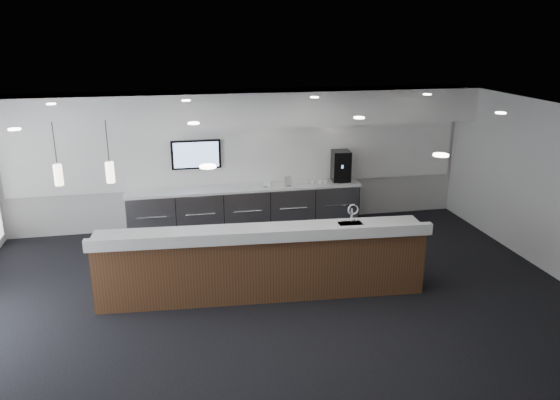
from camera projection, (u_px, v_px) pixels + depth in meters
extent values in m
plane|color=black|center=(279.00, 307.00, 8.64)|extent=(10.00, 10.00, 0.00)
cube|color=black|center=(279.00, 118.00, 7.73)|extent=(10.00, 8.00, 0.02)
cube|color=silver|center=(242.00, 158.00, 11.92)|extent=(10.00, 0.02, 3.00)
cube|color=white|center=(244.00, 108.00, 11.15)|extent=(10.00, 0.90, 0.70)
cube|color=white|center=(242.00, 154.00, 11.86)|extent=(9.80, 0.06, 1.40)
cube|color=gray|center=(246.00, 209.00, 11.90)|extent=(5.00, 0.60, 0.90)
cube|color=white|center=(245.00, 188.00, 11.75)|extent=(5.06, 0.66, 0.05)
cylinder|color=silver|center=(151.00, 218.00, 11.20)|extent=(0.60, 0.02, 0.02)
cylinder|color=silver|center=(200.00, 215.00, 11.39)|extent=(0.60, 0.02, 0.02)
cylinder|color=silver|center=(248.00, 211.00, 11.59)|extent=(0.60, 0.02, 0.02)
cylinder|color=silver|center=(293.00, 208.00, 11.78)|extent=(0.60, 0.02, 0.02)
cylinder|color=silver|center=(338.00, 206.00, 11.97)|extent=(0.60, 0.02, 0.02)
cube|color=black|center=(196.00, 154.00, 11.59)|extent=(1.05, 0.07, 0.62)
cube|color=blue|center=(196.00, 155.00, 11.56)|extent=(0.95, 0.01, 0.54)
cylinder|color=#FFEBC6|center=(113.00, 165.00, 8.24)|extent=(0.12, 0.12, 0.30)
cylinder|color=#FFEBC6|center=(64.00, 167.00, 8.10)|extent=(0.12, 0.12, 0.30)
cube|color=#4B2F19|center=(262.00, 264.00, 8.93)|extent=(5.31, 1.09, 1.05)
cube|color=white|center=(262.00, 233.00, 8.76)|extent=(5.40, 1.17, 0.06)
cube|color=white|center=(265.00, 237.00, 8.35)|extent=(5.35, 0.48, 0.18)
cylinder|color=silver|center=(352.00, 216.00, 9.00)|extent=(0.04, 0.04, 0.28)
torus|color=silver|center=(353.00, 209.00, 8.90)|extent=(0.19, 0.04, 0.19)
cube|color=black|center=(341.00, 166.00, 12.12)|extent=(0.43, 0.47, 0.68)
cube|color=silver|center=(344.00, 183.00, 12.00)|extent=(0.24, 0.12, 0.02)
cube|color=white|center=(267.00, 182.00, 11.71)|extent=(0.16, 0.07, 0.22)
cube|color=white|center=(288.00, 181.00, 11.78)|extent=(0.17, 0.06, 0.22)
imported|color=white|center=(326.00, 181.00, 12.00)|extent=(0.09, 0.09, 0.08)
imported|color=white|center=(320.00, 182.00, 11.98)|extent=(0.13, 0.13, 0.08)
imported|color=white|center=(314.00, 182.00, 11.95)|extent=(0.11, 0.11, 0.08)
imported|color=white|center=(307.00, 182.00, 11.92)|extent=(0.12, 0.12, 0.08)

